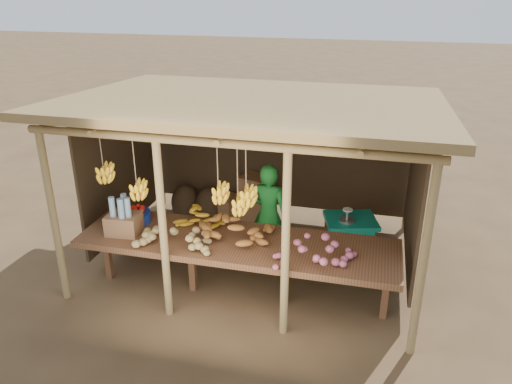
# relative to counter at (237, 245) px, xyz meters

# --- Properties ---
(ground) EXTENTS (60.00, 60.00, 0.00)m
(ground) POSITION_rel_counter_xyz_m (-0.00, 0.95, -0.74)
(ground) COLOR brown
(ground) RESTS_ON ground
(stall_structure) EXTENTS (4.70, 3.50, 2.43)m
(stall_structure) POSITION_rel_counter_xyz_m (-0.06, 0.96, 1.18)
(stall_structure) COLOR #98804E
(stall_structure) RESTS_ON ground
(counter) EXTENTS (3.90, 1.05, 0.80)m
(counter) POSITION_rel_counter_xyz_m (0.00, 0.00, 0.00)
(counter) COLOR brown
(counter) RESTS_ON ground
(potato_heap) EXTENTS (1.05, 0.82, 0.36)m
(potato_heap) POSITION_rel_counter_xyz_m (-0.67, -0.30, 0.24)
(potato_heap) COLOR tan
(potato_heap) RESTS_ON counter
(sweet_potato_heap) EXTENTS (1.03, 0.78, 0.36)m
(sweet_potato_heap) POSITION_rel_counter_xyz_m (-0.08, 0.05, 0.24)
(sweet_potato_heap) COLOR #AA692B
(sweet_potato_heap) RESTS_ON counter
(onion_heap) EXTENTS (0.97, 0.66, 0.36)m
(onion_heap) POSITION_rel_counter_xyz_m (0.97, -0.27, 0.24)
(onion_heap) COLOR #C25E79
(onion_heap) RESTS_ON counter
(banana_pile) EXTENTS (0.58, 0.44, 0.34)m
(banana_pile) POSITION_rel_counter_xyz_m (-0.59, 0.33, 0.23)
(banana_pile) COLOR gold
(banana_pile) RESTS_ON counter
(tomato_basin) EXTENTS (0.41, 0.41, 0.22)m
(tomato_basin) POSITION_rel_counter_xyz_m (-1.44, 0.16, 0.15)
(tomato_basin) COLOR navy
(tomato_basin) RESTS_ON counter
(bottle_box) EXTENTS (0.42, 0.35, 0.51)m
(bottle_box) POSITION_rel_counter_xyz_m (-1.41, -0.15, 0.25)
(bottle_box) COLOR #8E623F
(bottle_box) RESTS_ON counter
(vendor) EXTENTS (0.56, 0.39, 1.49)m
(vendor) POSITION_rel_counter_xyz_m (0.19, 0.90, 0.01)
(vendor) COLOR #186C24
(vendor) RESTS_ON ground
(tarp_crate) EXTENTS (0.84, 0.77, 0.84)m
(tarp_crate) POSITION_rel_counter_xyz_m (1.29, 1.27, -0.39)
(tarp_crate) COLOR brown
(tarp_crate) RESTS_ON ground
(carton_stack) EXTENTS (1.12, 0.52, 0.78)m
(carton_stack) POSITION_rel_counter_xyz_m (-0.48, 2.14, -0.39)
(carton_stack) COLOR #8E623F
(carton_stack) RESTS_ON ground
(burlap_sacks) EXTENTS (0.90, 0.47, 0.64)m
(burlap_sacks) POSITION_rel_counter_xyz_m (-1.32, 2.09, -0.46)
(burlap_sacks) COLOR #41311E
(burlap_sacks) RESTS_ON ground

